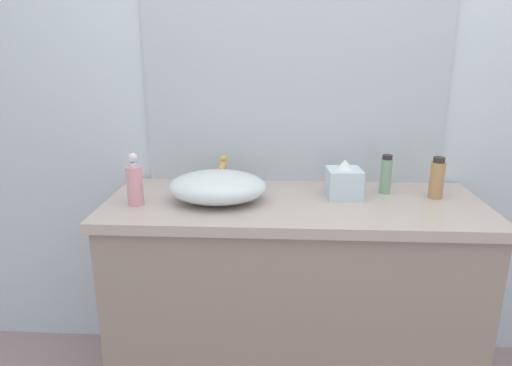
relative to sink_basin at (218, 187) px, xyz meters
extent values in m
cube|color=silver|center=(0.39, 0.36, 0.35)|extent=(6.00, 0.06, 2.60)
cube|color=gray|center=(0.31, 0.02, -0.53)|extent=(1.50, 0.56, 0.85)
cube|color=#BBA89D|center=(0.31, 0.02, -0.08)|extent=(1.54, 0.60, 0.04)
cube|color=#B2BCC6|center=(0.31, 0.32, 0.59)|extent=(1.35, 0.01, 1.30)
ellipsoid|color=silver|center=(0.00, 0.00, 0.00)|extent=(0.40, 0.32, 0.12)
cylinder|color=gold|center=(0.00, 0.19, 0.00)|extent=(0.03, 0.03, 0.12)
cylinder|color=gold|center=(0.00, 0.14, 0.04)|extent=(0.03, 0.10, 0.03)
sphere|color=gold|center=(0.00, 0.21, 0.07)|extent=(0.03, 0.03, 0.03)
cylinder|color=pink|center=(-0.32, -0.06, 0.02)|extent=(0.06, 0.06, 0.16)
cylinder|color=silver|center=(-0.32, -0.06, 0.10)|extent=(0.03, 0.03, 0.02)
sphere|color=silver|center=(-0.32, -0.06, 0.13)|extent=(0.04, 0.04, 0.04)
cylinder|color=silver|center=(-0.32, -0.07, 0.13)|extent=(0.02, 0.02, 0.02)
cylinder|color=gray|center=(0.70, 0.15, 0.01)|extent=(0.05, 0.05, 0.15)
cylinder|color=#2D2029|center=(0.70, 0.15, 0.10)|extent=(0.04, 0.04, 0.02)
cylinder|color=tan|center=(0.90, 0.09, 0.01)|extent=(0.06, 0.06, 0.15)
cylinder|color=#2E2B24|center=(0.90, 0.09, 0.10)|extent=(0.05, 0.05, 0.02)
cube|color=silver|center=(0.52, 0.08, 0.00)|extent=(0.15, 0.15, 0.12)
cone|color=white|center=(0.52, 0.08, 0.08)|extent=(0.08, 0.08, 0.04)
camera|label=1|loc=(0.25, -1.76, 0.55)|focal=32.02mm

